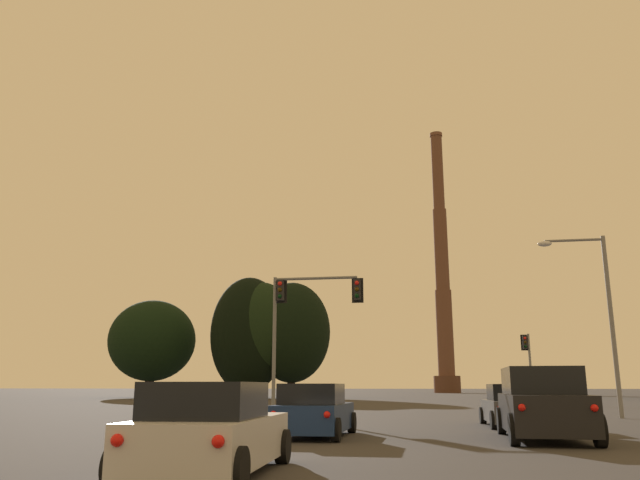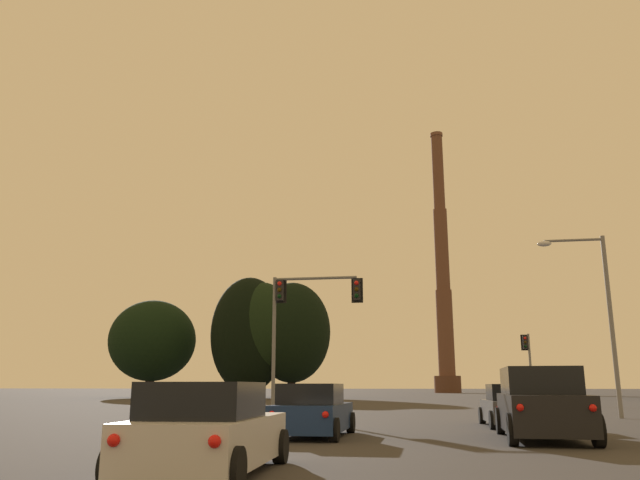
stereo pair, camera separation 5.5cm
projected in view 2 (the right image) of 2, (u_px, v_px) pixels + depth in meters
The scene contains 12 objects.
hatchback_left_lane_second at pixel (313, 412), 17.32m from camera, with size 1.94×4.12×1.44m.
hatchback_left_lane_third at pixel (208, 432), 9.90m from camera, with size 2.03×4.16×1.44m.
hatchback_right_lane_front at pixel (512, 407), 21.53m from camera, with size 1.98×4.14×1.44m.
suv_right_lane_second at pixel (541, 404), 16.41m from camera, with size 2.27×4.97×1.86m.
traffic_light_overhead_left at pixel (302, 309), 31.26m from camera, with size 4.69×0.50×6.77m.
traffic_light_far_right at pixel (528, 357), 49.20m from camera, with size 0.78×0.50×5.41m.
street_lamp at pixel (598, 303), 28.13m from camera, with size 3.01×0.36×8.12m.
smokestack at pixel (443, 285), 126.61m from camera, with size 5.22×5.22×54.30m.
treeline_right_mid at pixel (292, 332), 72.95m from camera, with size 9.03×8.13×13.33m.
treeline_center_left at pixel (152, 341), 76.13m from camera, with size 10.61×9.55×11.67m.
treeline_center_right at pixel (249, 334), 73.16m from camera, with size 8.98×8.09×14.00m.
treeline_left_mid at pixel (262, 328), 72.69m from camera, with size 7.83×7.05×13.30m.
Camera 2 is at (0.08, -1.63, 1.38)m, focal length 35.00 mm.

